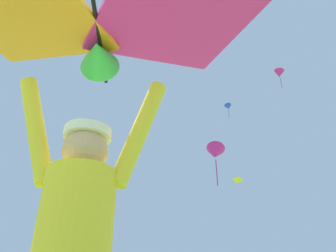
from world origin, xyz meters
The scene contains 5 objects.
held_stunt_kite centered at (0.31, -0.23, 2.28)m, with size 1.97×1.33×0.43m.
distant_kite_magenta_low_left centered at (3.49, 17.15, 14.66)m, with size 0.76×0.72×1.47m.
distant_kite_magenta_mid_right centered at (-0.52, 12.96, 7.60)m, with size 1.28×1.41×2.17m.
distant_kite_blue_mid_left centered at (-0.51, 27.48, 19.29)m, with size 0.83×0.86×1.60m.
distant_kite_yellow_high_left centered at (-0.05, 21.74, 9.51)m, with size 0.70×0.66×0.32m.
Camera 1 is at (1.08, -1.53, 0.75)m, focal length 36.70 mm.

